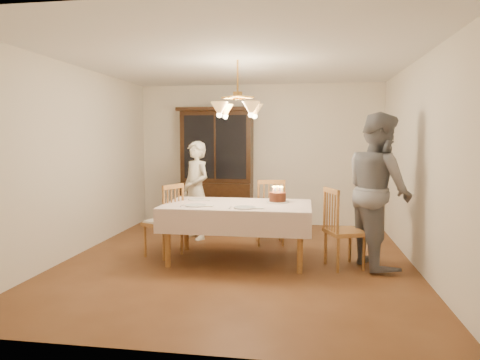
% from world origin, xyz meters
% --- Properties ---
extents(ground, '(5.00, 5.00, 0.00)m').
position_xyz_m(ground, '(0.00, 0.00, 0.00)').
color(ground, '#593219').
rests_on(ground, ground).
extents(room_shell, '(5.00, 5.00, 5.00)m').
position_xyz_m(room_shell, '(0.00, 0.00, 1.58)').
color(room_shell, white).
rests_on(room_shell, ground).
extents(dining_table, '(1.90, 1.10, 0.76)m').
position_xyz_m(dining_table, '(0.00, 0.00, 0.68)').
color(dining_table, '#935C2A').
rests_on(dining_table, ground).
extents(china_hutch, '(1.38, 0.54, 2.16)m').
position_xyz_m(china_hutch, '(-0.75, 2.25, 1.04)').
color(china_hutch, black).
rests_on(china_hutch, ground).
extents(chair_far_side, '(0.51, 0.50, 1.00)m').
position_xyz_m(chair_far_side, '(0.35, 0.95, 0.44)').
color(chair_far_side, '#935C2A').
rests_on(chair_far_side, ground).
extents(chair_left_end, '(0.56, 0.57, 1.00)m').
position_xyz_m(chair_left_end, '(-1.03, 0.06, 0.45)').
color(chair_left_end, '#935C2A').
rests_on(chair_left_end, ground).
extents(chair_right_end, '(0.55, 0.56, 1.00)m').
position_xyz_m(chair_right_end, '(1.35, -0.10, 0.44)').
color(chair_right_end, '#935C2A').
rests_on(chair_right_end, ground).
extents(elderly_woman, '(0.68, 0.66, 1.57)m').
position_xyz_m(elderly_woman, '(-0.85, 1.12, 0.78)').
color(elderly_woman, white).
rests_on(elderly_woman, ground).
extents(adult_in_grey, '(0.98, 1.11, 1.93)m').
position_xyz_m(adult_in_grey, '(1.78, 0.05, 0.96)').
color(adult_in_grey, slate).
rests_on(adult_in_grey, ground).
extents(birthday_cake, '(0.30, 0.30, 0.22)m').
position_xyz_m(birthday_cake, '(0.51, 0.20, 0.82)').
color(birthday_cake, white).
rests_on(birthday_cake, dining_table).
extents(place_setting_near_left, '(0.41, 0.26, 0.02)m').
position_xyz_m(place_setting_near_left, '(-0.48, -0.27, 0.77)').
color(place_setting_near_left, white).
rests_on(place_setting_near_left, dining_table).
extents(place_setting_near_right, '(0.42, 0.27, 0.02)m').
position_xyz_m(place_setting_near_right, '(0.16, -0.35, 0.77)').
color(place_setting_near_right, white).
rests_on(place_setting_near_right, dining_table).
extents(place_setting_far_left, '(0.37, 0.23, 0.02)m').
position_xyz_m(place_setting_far_left, '(-0.61, 0.25, 0.77)').
color(place_setting_far_left, white).
rests_on(place_setting_far_left, dining_table).
extents(chandelier, '(0.62, 0.62, 0.73)m').
position_xyz_m(chandelier, '(-0.00, -0.00, 1.98)').
color(chandelier, '#BF8C3F').
rests_on(chandelier, ground).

